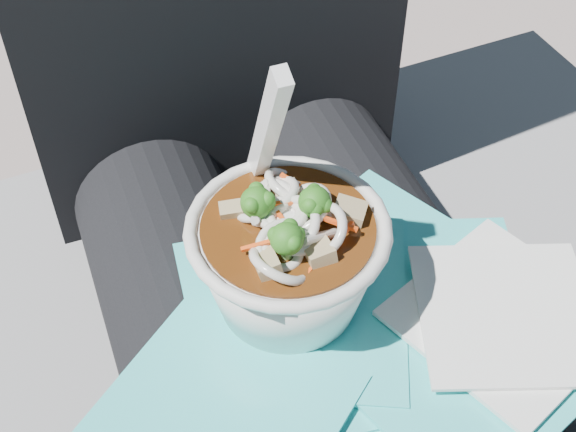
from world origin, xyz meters
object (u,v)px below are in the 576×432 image
object	(u,v)px
udon_bowl	(288,252)
stone_ledge	(267,396)
lap	(325,366)
person_body	(284,256)
plastic_bag	(351,344)

from	to	relation	value
udon_bowl	stone_ledge	bearing A→B (deg)	79.23
stone_ledge	lap	bearing A→B (deg)	-90.00
person_body	plastic_bag	xyz separation A→B (m)	(0.00, -0.13, 0.05)
lap	plastic_bag	xyz separation A→B (m)	(0.00, -0.03, 0.08)
stone_ledge	udon_bowl	size ratio (longest dim) A/B	5.21
lap	person_body	bearing A→B (deg)	90.00
stone_ledge	person_body	bearing A→B (deg)	-90.00
lap	udon_bowl	distance (m)	0.14
person_body	udon_bowl	size ratio (longest dim) A/B	5.08
person_body	plastic_bag	size ratio (longest dim) A/B	2.60
stone_ledge	udon_bowl	world-z (taller)	udon_bowl
stone_ledge	plastic_bag	xyz separation A→B (m)	(0.00, -0.18, 0.36)
lap	person_body	distance (m)	0.10
lap	udon_bowl	world-z (taller)	udon_bowl
stone_ledge	plastic_bag	world-z (taller)	plastic_bag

